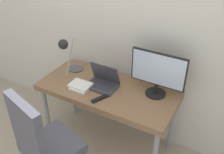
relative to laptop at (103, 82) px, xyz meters
The scene contains 8 objects.
wall_back 0.61m from the laptop, 79.20° to the left, with size 8.00×0.05×2.60m.
desk 0.14m from the laptop, 19.19° to the right, with size 1.41×0.63×0.76m.
laptop is the anchor object (origin of this frame).
monitor 0.58m from the laptop, 14.13° to the left, with size 0.53×0.20×0.45m.
desk_lamp 0.48m from the laptop, behind, with size 0.16×0.30×0.44m.
office_chair 0.83m from the laptop, 98.69° to the right, with size 0.61×0.60×1.11m.
book_stack 0.23m from the laptop, 141.44° to the right, with size 0.22×0.18×0.04m.
tv_remote 0.23m from the laptop, 66.71° to the right, with size 0.11×0.18×0.02m.
Camera 1 is at (1.08, -1.54, 2.29)m, focal length 42.00 mm.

